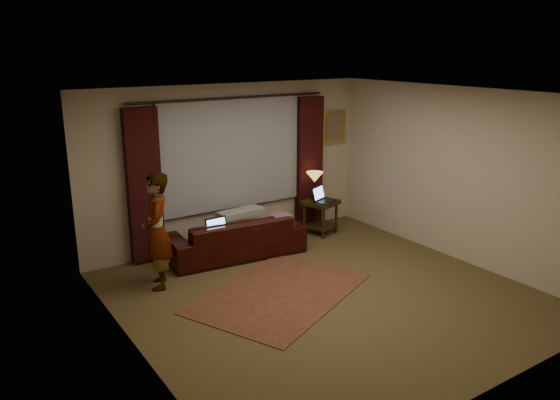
{
  "coord_description": "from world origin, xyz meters",
  "views": [
    {
      "loc": [
        -4.11,
        -5.16,
        3.16
      ],
      "look_at": [
        0.1,
        1.2,
        1.0
      ],
      "focal_mm": 35.0,
      "sensor_mm": 36.0,
      "label": 1
    }
  ],
  "objects_px": {
    "end_table": "(320,217)",
    "laptop_table": "(325,194)",
    "person": "(157,231)",
    "sofa": "(235,229)",
    "laptop_sofa": "(221,228)",
    "tiffany_lamp": "(314,185)"
  },
  "relations": [
    {
      "from": "sofa",
      "to": "laptop_sofa",
      "type": "bearing_deg",
      "value": 32.28
    },
    {
      "from": "end_table",
      "to": "sofa",
      "type": "bearing_deg",
      "value": -176.7
    },
    {
      "from": "end_table",
      "to": "tiffany_lamp",
      "type": "relative_size",
      "value": 1.27
    },
    {
      "from": "laptop_table",
      "to": "person",
      "type": "relative_size",
      "value": 0.25
    },
    {
      "from": "end_table",
      "to": "laptop_table",
      "type": "xyz_separation_m",
      "value": [
        0.01,
        -0.11,
        0.43
      ]
    },
    {
      "from": "sofa",
      "to": "end_table",
      "type": "height_order",
      "value": "sofa"
    },
    {
      "from": "end_table",
      "to": "laptop_table",
      "type": "relative_size",
      "value": 1.51
    },
    {
      "from": "laptop_sofa",
      "to": "end_table",
      "type": "xyz_separation_m",
      "value": [
        2.07,
        0.27,
        -0.26
      ]
    },
    {
      "from": "end_table",
      "to": "tiffany_lamp",
      "type": "xyz_separation_m",
      "value": [
        -0.01,
        0.17,
        0.53
      ]
    },
    {
      "from": "laptop_table",
      "to": "person",
      "type": "distance_m",
      "value": 3.19
    },
    {
      "from": "sofa",
      "to": "laptop_table",
      "type": "distance_m",
      "value": 1.77
    },
    {
      "from": "laptop_sofa",
      "to": "laptop_table",
      "type": "distance_m",
      "value": 2.09
    },
    {
      "from": "sofa",
      "to": "laptop_table",
      "type": "bearing_deg",
      "value": -174.7
    },
    {
      "from": "person",
      "to": "end_table",
      "type": "bearing_deg",
      "value": 119.52
    },
    {
      "from": "sofa",
      "to": "laptop_sofa",
      "type": "xyz_separation_m",
      "value": [
        -0.33,
        -0.17,
        0.13
      ]
    },
    {
      "from": "sofa",
      "to": "laptop_table",
      "type": "xyz_separation_m",
      "value": [
        1.75,
        -0.01,
        0.3
      ]
    },
    {
      "from": "sofa",
      "to": "laptop_sofa",
      "type": "distance_m",
      "value": 0.39
    },
    {
      "from": "tiffany_lamp",
      "to": "sofa",
      "type": "bearing_deg",
      "value": -171.06
    },
    {
      "from": "laptop_sofa",
      "to": "laptop_table",
      "type": "bearing_deg",
      "value": 0.56
    },
    {
      "from": "laptop_sofa",
      "to": "person",
      "type": "distance_m",
      "value": 1.13
    },
    {
      "from": "person",
      "to": "laptop_table",
      "type": "bearing_deg",
      "value": 117.51
    },
    {
      "from": "laptop_table",
      "to": "laptop_sofa",
      "type": "bearing_deg",
      "value": 159.87
    }
  ]
}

